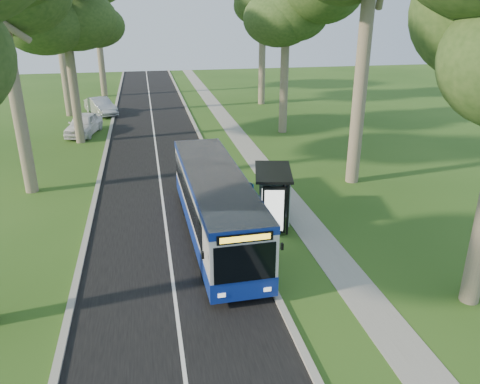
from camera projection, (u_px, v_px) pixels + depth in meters
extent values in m
plane|color=#294E18|center=(249.00, 239.00, 20.52)|extent=(120.00, 120.00, 0.00)
cube|color=black|center=(159.00, 171.00, 28.98)|extent=(7.00, 100.00, 0.02)
cube|color=#9E9B93|center=(215.00, 167.00, 29.61)|extent=(0.25, 100.00, 0.12)
cube|color=#9E9B93|center=(100.00, 174.00, 28.31)|extent=(0.25, 100.00, 0.12)
cube|color=white|center=(159.00, 171.00, 28.97)|extent=(0.12, 100.00, 0.00)
cube|color=gray|center=(261.00, 165.00, 30.18)|extent=(1.50, 100.00, 0.02)
cube|color=silver|center=(215.00, 202.00, 20.22)|extent=(2.57, 11.11, 2.63)
cube|color=navy|center=(216.00, 222.00, 20.57)|extent=(2.60, 11.14, 0.74)
cube|color=navy|center=(215.00, 177.00, 19.79)|extent=(2.60, 11.14, 0.29)
cube|color=black|center=(241.00, 264.00, 15.12)|extent=(2.07, 0.10, 1.34)
cube|color=yellow|center=(241.00, 239.00, 14.75)|extent=(1.66, 0.06, 0.20)
cube|color=black|center=(240.00, 296.00, 15.66)|extent=(2.21, 0.17, 0.28)
cylinder|color=black|center=(202.00, 268.00, 17.35)|extent=(0.28, 0.96, 0.96)
cylinder|color=black|center=(256.00, 262.00, 17.73)|extent=(0.28, 0.96, 0.96)
cylinder|color=black|center=(186.00, 200.00, 23.40)|extent=(0.28, 0.96, 0.96)
cylinder|color=black|center=(226.00, 197.00, 23.78)|extent=(0.28, 0.96, 0.96)
cylinder|color=gray|center=(251.00, 207.00, 20.90)|extent=(0.07, 0.07, 2.32)
cube|color=#0D5298|center=(252.00, 190.00, 20.59)|extent=(0.12, 0.32, 0.57)
cylinder|color=yellow|center=(251.00, 187.00, 20.53)|extent=(0.06, 0.20, 0.20)
cube|color=white|center=(251.00, 203.00, 20.83)|extent=(0.11, 0.28, 0.37)
cube|color=black|center=(293.00, 208.00, 20.67)|extent=(0.12, 0.12, 2.46)
cube|color=black|center=(278.00, 188.00, 22.96)|extent=(0.12, 0.12, 2.46)
cube|color=black|center=(273.00, 172.00, 21.23)|extent=(2.24, 3.28, 0.12)
cube|color=silver|center=(287.00, 195.00, 21.79)|extent=(0.59, 2.46, 1.97)
cube|color=black|center=(281.00, 210.00, 20.45)|extent=(1.04, 0.38, 2.16)
cube|color=white|center=(281.00, 211.00, 20.37)|extent=(0.82, 0.20, 1.92)
cube|color=black|center=(276.00, 211.00, 22.32)|extent=(0.75, 1.81, 0.06)
cylinder|color=black|center=(258.00, 216.00, 21.57)|extent=(0.57, 0.57, 1.02)
cylinder|color=black|center=(258.00, 205.00, 21.38)|extent=(0.61, 0.61, 0.06)
imported|color=white|center=(84.00, 124.00, 37.17)|extent=(2.94, 5.18, 1.66)
imported|color=#ABADB2|center=(101.00, 106.00, 44.08)|extent=(3.45, 5.02, 1.57)
cylinder|color=#7A6B56|center=(15.00, 92.00, 23.86)|extent=(0.67, 0.67, 10.89)
cylinder|color=#7A6B56|center=(72.00, 76.00, 33.44)|extent=(0.64, 0.64, 9.85)
cylinder|color=#7A6B56|center=(61.00, 44.00, 41.61)|extent=(0.73, 0.73, 12.94)
cylinder|color=#7A6B56|center=(99.00, 44.00, 51.47)|extent=(0.69, 0.69, 11.41)
cylinder|color=#7A6B56|center=(362.00, 66.00, 24.95)|extent=(0.74, 0.74, 13.13)
cylinder|color=#7A6B56|center=(285.00, 69.00, 36.33)|extent=(0.65, 0.65, 10.04)
cylinder|color=#7A6B56|center=(262.00, 48.00, 47.26)|extent=(0.68, 0.68, 11.25)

